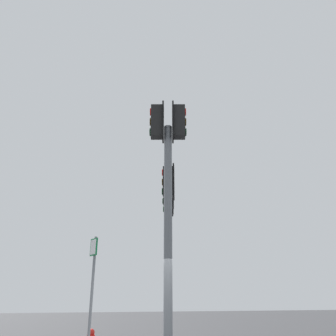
# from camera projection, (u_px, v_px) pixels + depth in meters

# --- Properties ---
(signal_mast_assembly) EXTENTS (5.49, 1.57, 6.54)m
(signal_mast_assembly) POSITION_uv_depth(u_px,v_px,m) (168.00, 185.00, 9.74)
(signal_mast_assembly) COLOR slate
(signal_mast_assembly) RESTS_ON ground
(route_sign_primary) EXTENTS (0.36, 0.19, 3.17)m
(route_sign_primary) POSITION_uv_depth(u_px,v_px,m) (92.00, 285.00, 8.48)
(route_sign_primary) COLOR slate
(route_sign_primary) RESTS_ON ground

